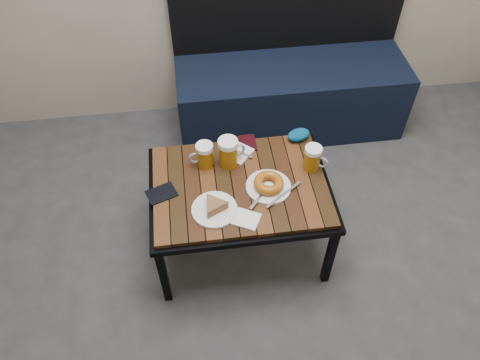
{
  "coord_description": "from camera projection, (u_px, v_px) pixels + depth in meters",
  "views": [
    {
      "loc": [
        -0.37,
        -0.54,
        2.11
      ],
      "look_at": [
        -0.18,
        0.85,
        0.5
      ],
      "focal_mm": 35.0,
      "sensor_mm": 36.0,
      "label": 1
    }
  ],
  "objects": [
    {
      "name": "passport_burgundy",
      "position": [
        247.0,
        143.0,
        2.33
      ],
      "size": [
        0.08,
        0.12,
        0.01
      ],
      "primitive_type": "cube",
      "rotation": [
        0.0,
        0.0,
        0.01
      ],
      "color": "black",
      "rests_on": "cafe_table"
    },
    {
      "name": "bench",
      "position": [
        290.0,
        88.0,
        2.94
      ],
      "size": [
        1.4,
        0.5,
        0.95
      ],
      "color": "black",
      "rests_on": "ground"
    },
    {
      "name": "beer_mug_right",
      "position": [
        313.0,
        158.0,
        2.17
      ],
      "size": [
        0.12,
        0.1,
        0.13
      ],
      "rotation": [
        0.0,
        0.0,
        -0.5
      ],
      "color": "#935C0B",
      "rests_on": "cafe_table"
    },
    {
      "name": "beer_mug_left",
      "position": [
        204.0,
        155.0,
        2.18
      ],
      "size": [
        0.12,
        0.08,
        0.13
      ],
      "rotation": [
        0.0,
        0.0,
        3.13
      ],
      "color": "#935C0B",
      "rests_on": "cafe_table"
    },
    {
      "name": "napkin_right",
      "position": [
        246.0,
        219.0,
        2.02
      ],
      "size": [
        0.14,
        0.14,
        0.01
      ],
      "rotation": [
        0.0,
        0.0,
        -0.48
      ],
      "color": "white",
      "rests_on": "cafe_table"
    },
    {
      "name": "plate_pie",
      "position": [
        214.0,
        207.0,
        2.03
      ],
      "size": [
        0.2,
        0.2,
        0.06
      ],
      "color": "white",
      "rests_on": "cafe_table"
    },
    {
      "name": "knit_pouch",
      "position": [
        299.0,
        135.0,
        2.33
      ],
      "size": [
        0.14,
        0.11,
        0.05
      ],
      "primitive_type": "ellipsoid",
      "rotation": [
        0.0,
        0.0,
        0.33
      ],
      "color": "navy",
      "rests_on": "cafe_table"
    },
    {
      "name": "plate_bagel",
      "position": [
        269.0,
        185.0,
        2.12
      ],
      "size": [
        0.26,
        0.23,
        0.06
      ],
      "color": "white",
      "rests_on": "cafe_table"
    },
    {
      "name": "napkin_left",
      "position": [
        237.0,
        152.0,
        2.28
      ],
      "size": [
        0.18,
        0.18,
        0.01
      ],
      "rotation": [
        0.0,
        0.0,
        0.85
      ],
      "color": "white",
      "rests_on": "cafe_table"
    },
    {
      "name": "passport_navy",
      "position": [
        161.0,
        193.0,
        2.11
      ],
      "size": [
        0.15,
        0.13,
        0.01
      ],
      "primitive_type": "cube",
      "rotation": [
        0.0,
        0.0,
        -1.21
      ],
      "color": "black",
      "rests_on": "cafe_table"
    },
    {
      "name": "beer_mug_centre",
      "position": [
        229.0,
        152.0,
        2.18
      ],
      "size": [
        0.14,
        0.11,
        0.15
      ],
      "rotation": [
        0.0,
        0.0,
        0.35
      ],
      "color": "#935C0B",
      "rests_on": "cafe_table"
    },
    {
      "name": "cafe_table",
      "position": [
        240.0,
        190.0,
        2.19
      ],
      "size": [
        0.84,
        0.62,
        0.47
      ],
      "color": "black",
      "rests_on": "ground"
    }
  ]
}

